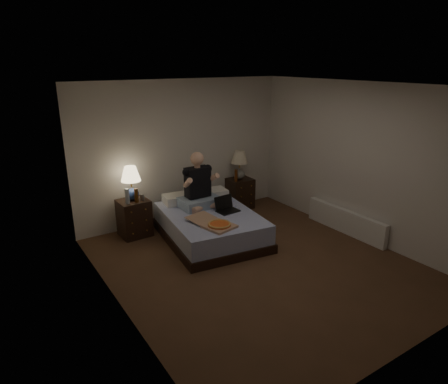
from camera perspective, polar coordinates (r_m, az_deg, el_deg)
floor at (r=5.86m, az=4.90°, el=-10.27°), size 4.00×4.50×0.00m
ceiling at (r=5.15m, az=5.67°, el=14.93°), size 4.00×4.50×0.00m
wall_back at (r=7.21m, az=-5.91°, el=5.86°), size 4.00×0.00×2.50m
wall_front at (r=3.98m, az=25.81°, el=-6.54°), size 4.00×0.00×2.50m
wall_left at (r=4.47m, az=-15.34°, el=-2.61°), size 0.00×4.50×2.50m
wall_right at (r=6.76m, az=18.74°, el=4.13°), size 0.00×4.50×2.50m
bed at (r=6.53m, az=-1.97°, el=-4.88°), size 1.58×1.96×0.45m
nightstand_left at (r=6.79m, az=-12.70°, el=-3.64°), size 0.49×0.45×0.62m
nightstand_right at (r=7.87m, az=2.26°, el=-0.19°), size 0.47×0.43×0.60m
lamp_left at (r=6.64m, az=-13.12°, el=1.24°), size 0.36×0.36×0.56m
lamp_right at (r=7.69m, az=2.21°, el=3.87°), size 0.37×0.37×0.56m
water_bottle at (r=6.51m, az=-13.65°, el=-0.59°), size 0.07×0.07×0.25m
soda_can at (r=6.64m, az=-11.56°, el=-0.74°), size 0.07×0.07×0.10m
beer_bottle_left at (r=6.55m, az=-12.42°, el=-0.47°), size 0.06×0.06×0.23m
beer_bottle_right at (r=7.59m, az=1.73°, el=2.38°), size 0.06×0.06×0.23m
person at (r=6.59m, az=-3.59°, el=1.70°), size 0.66×0.52×0.93m
laptop at (r=6.46m, az=0.58°, el=-1.82°), size 0.36×0.31×0.24m
pizza_box at (r=5.89m, az=-0.66°, el=-4.73°), size 0.55×0.83×0.08m
radiator at (r=7.08m, az=16.96°, el=-4.03°), size 0.10×1.60×0.40m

